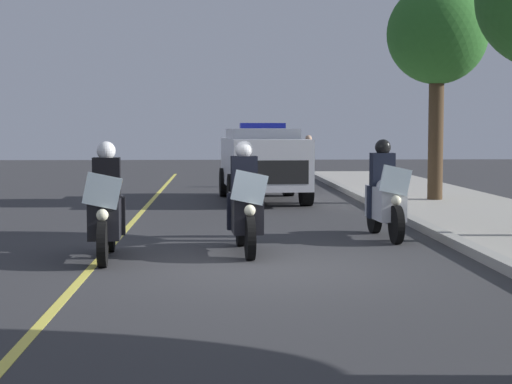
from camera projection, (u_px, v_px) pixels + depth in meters
The scene contains 9 objects.
ground_plane at pixel (262, 267), 11.68m from camera, with size 80.00×80.00×0.00m, color #333335.
curb_strip at pixel (494, 260), 11.82m from camera, with size 48.00×0.24×0.15m, color #9E9B93.
lane_stripe_center at pixel (91, 268), 11.57m from camera, with size 48.00×0.12×0.01m, color #E0D14C.
police_motorcycle_lead_left at pixel (106, 211), 12.35m from camera, with size 2.14×0.60×1.72m.
police_motorcycle_lead_right at pixel (245, 207), 13.00m from camera, with size 2.14×0.60×1.72m.
police_motorcycle_trailing at pixel (385, 198), 14.71m from camera, with size 2.14×0.60×1.72m.
police_suv at pixel (263, 160), 22.28m from camera, with size 5.00×2.30×2.05m.
cyclist_background at pixel (308, 161), 27.53m from camera, with size 1.76×0.33×1.69m.
tree_far_back at pixel (437, 36), 21.32m from camera, with size 2.54×2.54×5.46m.
Camera 1 is at (11.55, -0.62, 1.91)m, focal length 59.45 mm.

